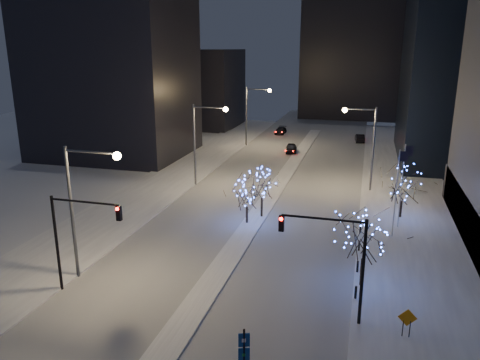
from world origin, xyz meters
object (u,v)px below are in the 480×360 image
(holiday_tree_plaza_far, at_px, (403,186))
(wayfinding_sign, at_px, (244,351))
(traffic_signal_west, at_px, (75,229))
(holiday_tree_median_near, at_px, (247,194))
(traffic_signal_east, at_px, (337,252))
(holiday_tree_plaza_near, at_px, (364,236))
(construction_sign, at_px, (407,320))
(car_near, at_px, (291,148))
(street_lamp_east, at_px, (366,138))
(car_mid, at_px, (360,138))
(street_lamp_w_far, at_px, (252,108))
(holiday_tree_median_far, at_px, (262,184))
(car_far, at_px, (281,131))
(street_lamp_w_near, at_px, (83,195))
(street_lamp_w_mid, at_px, (203,134))

(holiday_tree_plaza_far, distance_m, wayfinding_sign, 28.85)
(traffic_signal_west, bearing_deg, holiday_tree_median_near, 63.36)
(traffic_signal_east, bearing_deg, holiday_tree_plaza_near, 72.80)
(traffic_signal_east, xyz_separation_m, construction_sign, (4.27, -0.68, -3.51))
(car_near, distance_m, wayfinding_sign, 54.81)
(street_lamp_east, xyz_separation_m, car_mid, (-1.08, 30.41, -5.74))
(street_lamp_w_far, xyz_separation_m, holiday_tree_median_far, (9.44, -34.09, -2.96))
(holiday_tree_median_far, relative_size, wayfinding_sign, 1.58)
(traffic_signal_west, distance_m, car_far, 64.72)
(street_lamp_w_near, bearing_deg, construction_sign, -4.36)
(street_lamp_w_mid, distance_m, construction_sign, 35.08)
(holiday_tree_median_near, relative_size, wayfinding_sign, 1.36)
(holiday_tree_median_near, xyz_separation_m, holiday_tree_plaza_near, (11.00, -9.79, 0.90))
(street_lamp_w_near, relative_size, holiday_tree_median_far, 1.94)
(car_far, bearing_deg, traffic_signal_west, -91.29)
(street_lamp_east, bearing_deg, street_lamp_w_mid, -171.04)
(street_lamp_east, bearing_deg, street_lamp_w_far, 130.85)
(traffic_signal_east, bearing_deg, wayfinding_sign, -119.39)
(street_lamp_east, relative_size, construction_sign, 5.49)
(traffic_signal_west, relative_size, construction_sign, 3.85)
(car_near, distance_m, car_mid, 15.95)
(street_lamp_w_mid, bearing_deg, wayfinding_sign, -67.10)
(street_lamp_east, xyz_separation_m, holiday_tree_plaza_near, (0.42, -23.96, -2.54))
(wayfinding_sign, distance_m, construction_sign, 10.38)
(street_lamp_east, relative_size, holiday_tree_median_near, 2.27)
(street_lamp_w_far, relative_size, construction_sign, 5.49)
(holiday_tree_median_near, relative_size, holiday_tree_median_far, 0.86)
(street_lamp_w_mid, relative_size, car_near, 2.32)
(street_lamp_east, xyz_separation_m, holiday_tree_median_far, (-9.58, -12.09, -2.91))
(car_far, bearing_deg, holiday_tree_median_near, -82.62)
(traffic_signal_west, relative_size, car_near, 1.63)
(holiday_tree_median_near, height_order, holiday_tree_median_far, holiday_tree_median_far)
(holiday_tree_plaza_near, bearing_deg, car_far, 105.96)
(street_lamp_w_mid, relative_size, holiday_tree_plaza_far, 1.92)
(car_near, bearing_deg, construction_sign, -80.77)
(street_lamp_w_mid, xyz_separation_m, street_lamp_east, (19.02, 3.00, -0.05))
(street_lamp_w_mid, xyz_separation_m, traffic_signal_west, (0.50, -27.00, -1.74))
(street_lamp_east, distance_m, car_mid, 30.97)
(wayfinding_sign, bearing_deg, holiday_tree_plaza_near, 45.48)
(car_near, xyz_separation_m, car_far, (-4.73, 16.13, -0.09))
(street_lamp_w_mid, distance_m, street_lamp_w_far, 25.00)
(construction_sign, bearing_deg, holiday_tree_median_near, 129.36)
(holiday_tree_median_far, bearing_deg, street_lamp_east, 51.60)
(street_lamp_east, height_order, holiday_tree_plaza_far, street_lamp_east)
(street_lamp_east, height_order, holiday_tree_median_far, street_lamp_east)
(street_lamp_w_far, relative_size, holiday_tree_median_near, 2.27)
(street_lamp_w_mid, height_order, holiday_tree_median_near, street_lamp_w_mid)
(wayfinding_sign, bearing_deg, street_lamp_east, 62.00)
(street_lamp_east, height_order, traffic_signal_east, street_lamp_east)
(traffic_signal_west, bearing_deg, holiday_tree_plaza_far, 43.64)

